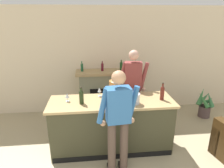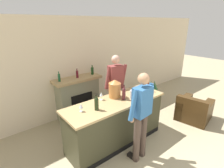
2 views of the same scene
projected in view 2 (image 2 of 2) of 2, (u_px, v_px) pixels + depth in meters
The scene contains 14 objects.
wall_back_panel at pixel (69, 69), 4.79m from camera, with size 12.00×0.07×2.75m.
bar_counter at pixel (116, 122), 3.86m from camera, with size 2.31×0.76×1.02m.
fireplace_stone at pixel (78, 97), 4.90m from camera, with size 1.30×0.52×1.45m.
armchair_black at pixel (194, 111), 4.85m from camera, with size 1.02×0.95×0.74m.
potted_plant_corner at pixel (151, 90), 6.18m from camera, with size 0.44×0.52×0.75m.
person_customer at pixel (141, 114), 3.22m from camera, with size 0.66×0.33×1.78m.
person_bartender at pixel (116, 87), 4.47m from camera, with size 0.65×0.35×1.84m.
copper_dispenser at pixel (115, 89), 3.81m from camera, with size 0.27×0.30×0.41m.
ice_bucket_steel at pixel (135, 95), 3.77m from camera, with size 0.21×0.21×0.19m.
wine_bottle_port_short at pixel (147, 85), 4.16m from camera, with size 0.07×0.07×0.33m.
wine_bottle_burgundy_dark at pixel (96, 103), 3.27m from camera, with size 0.08×0.08×0.31m.
wine_bottle_chardonnay_pale at pixel (124, 93), 3.71m from camera, with size 0.07×0.07×0.33m.
wine_glass_by_dispenser at pixel (81, 106), 3.21m from camera, with size 0.07×0.07×0.16m.
wine_glass_near_bucket at pixel (101, 94), 3.70m from camera, with size 0.07×0.07×0.18m.
Camera 2 is at (-2.03, 0.06, 2.60)m, focal length 28.00 mm.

